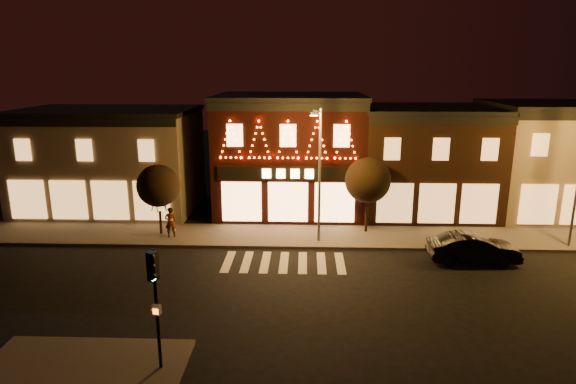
# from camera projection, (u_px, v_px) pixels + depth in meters

# --- Properties ---
(ground) EXTENTS (120.00, 120.00, 0.00)m
(ground) POSITION_uv_depth(u_px,v_px,m) (280.00, 296.00, 22.27)
(ground) COLOR black
(ground) RESTS_ON ground
(sidewalk_far) EXTENTS (44.00, 4.00, 0.15)m
(sidewalk_far) POSITION_uv_depth(u_px,v_px,m) (319.00, 236.00, 29.93)
(sidewalk_far) COLOR #47423D
(sidewalk_far) RESTS_ON ground
(building_left) EXTENTS (12.20, 8.28, 7.30)m
(building_left) POSITION_uv_depth(u_px,v_px,m) (111.00, 159.00, 35.37)
(building_left) COLOR #786855
(building_left) RESTS_ON ground
(building_pulp) EXTENTS (10.20, 8.34, 8.30)m
(building_pulp) POSITION_uv_depth(u_px,v_px,m) (290.00, 154.00, 34.77)
(building_pulp) COLOR black
(building_pulp) RESTS_ON ground
(building_right_a) EXTENTS (9.20, 8.28, 7.50)m
(building_right_a) POSITION_uv_depth(u_px,v_px,m) (424.00, 160.00, 34.55)
(building_right_a) COLOR #341D12
(building_right_a) RESTS_ON ground
(building_right_b) EXTENTS (9.20, 8.28, 7.80)m
(building_right_b) POSITION_uv_depth(u_px,v_px,m) (554.00, 159.00, 34.20)
(building_right_b) COLOR #786855
(building_right_b) RESTS_ON ground
(traffic_signal_near) EXTENTS (0.35, 0.45, 4.32)m
(traffic_signal_near) POSITION_uv_depth(u_px,v_px,m) (155.00, 287.00, 15.90)
(traffic_signal_near) COLOR black
(traffic_signal_near) RESTS_ON sidewalk_near
(streetlamp_mid) EXTENTS (0.74, 1.77, 7.77)m
(streetlamp_mid) POSITION_uv_depth(u_px,v_px,m) (319.00, 166.00, 27.69)
(streetlamp_mid) COLOR #59595E
(streetlamp_mid) RESTS_ON sidewalk_far
(tree_left) EXTENTS (2.58, 2.58, 4.32)m
(tree_left) POSITION_uv_depth(u_px,v_px,m) (158.00, 186.00, 29.54)
(tree_left) COLOR black
(tree_left) RESTS_ON sidewalk_far
(tree_right) EXTENTS (2.79, 2.79, 4.67)m
(tree_right) POSITION_uv_depth(u_px,v_px,m) (368.00, 180.00, 29.84)
(tree_right) COLOR black
(tree_right) RESTS_ON sidewalk_far
(dark_sedan) EXTENTS (4.73, 1.68, 1.55)m
(dark_sedan) POSITION_uv_depth(u_px,v_px,m) (473.00, 248.00, 26.02)
(dark_sedan) COLOR black
(dark_sedan) RESTS_ON ground
(pedestrian) EXTENTS (0.79, 0.65, 1.86)m
(pedestrian) POSITION_uv_depth(u_px,v_px,m) (171.00, 222.00, 29.42)
(pedestrian) COLOR gray
(pedestrian) RESTS_ON sidewalk_far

